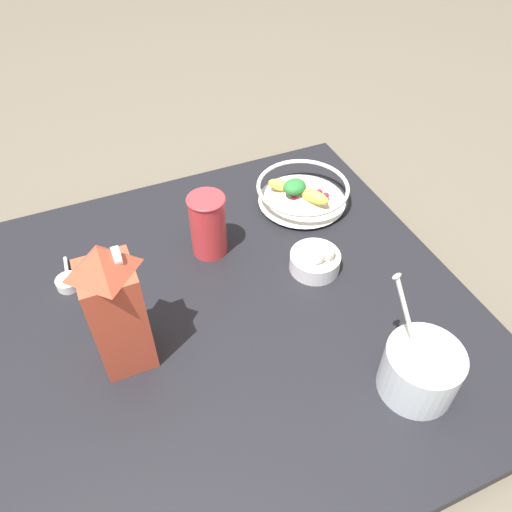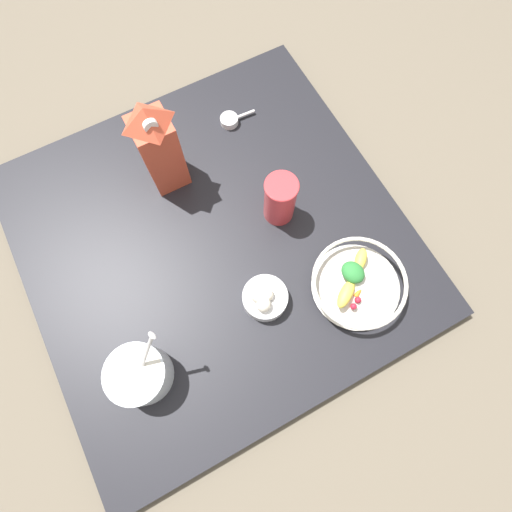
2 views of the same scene
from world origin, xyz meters
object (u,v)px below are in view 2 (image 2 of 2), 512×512
fruit_bowl (358,283)px  garlic_bowl (265,298)px  drinking_cup (280,199)px  yogurt_tub (139,374)px  milk_carton (158,147)px

fruit_bowl → garlic_bowl: bearing=160.6°
drinking_cup → yogurt_tub: bearing=-155.5°
fruit_bowl → garlic_bowl: fruit_bowl is taller
drinking_cup → garlic_bowl: drinking_cup is taller
yogurt_tub → milk_carton: bearing=59.5°
drinking_cup → fruit_bowl: bearing=-75.9°
drinking_cup → garlic_bowl: 0.25m
fruit_bowl → milk_carton: 0.58m
garlic_bowl → drinking_cup: bearing=52.5°
milk_carton → garlic_bowl: (0.06, -0.43, -0.11)m
yogurt_tub → drinking_cup: 0.52m
fruit_bowl → milk_carton: (-0.28, 0.50, 0.11)m
yogurt_tub → drinking_cup: (0.47, 0.22, 0.02)m
fruit_bowl → yogurt_tub: (-0.54, 0.05, 0.02)m
fruit_bowl → milk_carton: size_ratio=0.82×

